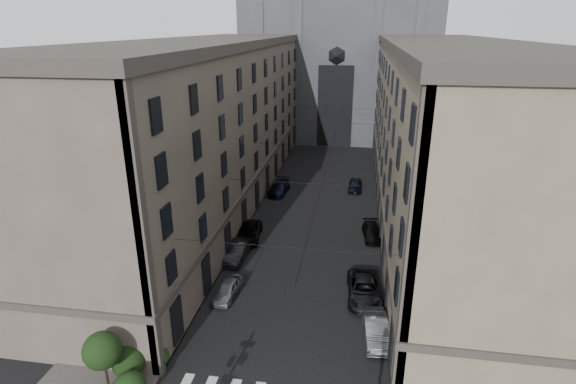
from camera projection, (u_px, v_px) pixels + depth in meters
The scene contains 15 objects.
sidewalk_left at pixel (235, 198), 55.82m from camera, with size 7.00×80.00×0.15m, color #383533.
sidewalk_right at pixel (408, 209), 52.72m from camera, with size 7.00×80.00×0.15m, color #383533.
building_left at pixel (208, 124), 53.01m from camera, with size 13.60×60.60×18.85m.
building_right at pixel (443, 132), 49.05m from camera, with size 13.60×60.60×18.85m.
gothic_tower at pixel (341, 39), 84.13m from camera, with size 35.00×23.00×58.00m.
shrub_cluster at pixel (122, 362), 26.27m from camera, with size 3.90×4.40×3.90m.
tram_wires at pixel (320, 147), 51.42m from camera, with size 14.00×60.00×0.43m.
car_left_near at pixel (227, 289), 35.55m from camera, with size 1.58×3.94×1.34m, color slate.
car_left_midnear at pixel (237, 251), 41.35m from camera, with size 1.61×4.61×1.52m, color black.
car_left_midfar at pixel (248, 232), 45.16m from camera, with size 2.46×5.33×1.48m, color black.
car_left_far at pixel (279, 188), 57.57m from camera, with size 2.07×5.10×1.48m, color black.
car_right_near at pixel (376, 329), 30.76m from camera, with size 1.59×4.56×1.50m, color slate.
car_right_midnear at pixel (364, 289), 35.32m from camera, with size 2.64×5.73×1.59m, color black.
car_right_midfar at pixel (372, 232), 45.39m from camera, with size 1.81×4.45×1.29m, color black.
car_right_far at pixel (355, 185), 58.64m from camera, with size 1.66×4.13×1.41m, color black.
Camera 1 is at (4.21, -14.34, 20.32)m, focal length 28.00 mm.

